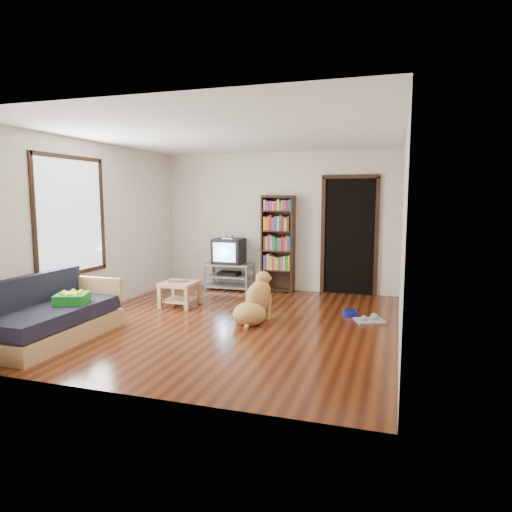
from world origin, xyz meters
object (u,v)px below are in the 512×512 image
(laptop, at_px, (179,281))
(sofa, at_px, (52,319))
(crt_tv, at_px, (229,251))
(coffee_table, at_px, (180,289))
(bookshelf, at_px, (278,238))
(dog, at_px, (255,303))
(tv_stand, at_px, (229,275))
(dog_bowl, at_px, (350,313))
(green_cushion, at_px, (72,298))
(grey_rag, at_px, (370,321))

(laptop, bearing_deg, sofa, -138.31)
(laptop, distance_m, crt_tv, 1.66)
(coffee_table, bearing_deg, bookshelf, 53.48)
(crt_tv, bearing_deg, sofa, -104.93)
(sofa, xyz_separation_m, dog, (2.16, 1.54, 0.01))
(crt_tv, bearing_deg, tv_stand, -90.00)
(dog_bowl, bearing_deg, tv_stand, 150.95)
(green_cushion, bearing_deg, crt_tv, 55.33)
(laptop, bearing_deg, bookshelf, 24.66)
(crt_tv, relative_size, dog, 0.65)
(grey_rag, xyz_separation_m, dog, (-1.56, -0.48, 0.25))
(crt_tv, height_order, coffee_table, crt_tv)
(dog_bowl, xyz_separation_m, tv_stand, (-2.45, 1.36, 0.23))
(green_cushion, distance_m, dog_bowl, 3.91)
(crt_tv, height_order, dog, crt_tv)
(crt_tv, bearing_deg, laptop, -99.52)
(dog_bowl, relative_size, sofa, 0.12)
(laptop, relative_size, crt_tv, 0.57)
(bookshelf, bearing_deg, tv_stand, -174.37)
(dog_bowl, xyz_separation_m, dog, (-1.26, -0.73, 0.23))
(tv_stand, xyz_separation_m, sofa, (-0.97, -3.63, -0.01))
(dog_bowl, xyz_separation_m, bookshelf, (-1.50, 1.46, 0.96))
(tv_stand, bearing_deg, green_cushion, -104.04)
(laptop, distance_m, tv_stand, 1.61)
(crt_tv, xyz_separation_m, sofa, (-0.97, -3.65, -0.48))
(laptop, bearing_deg, crt_tv, 51.16)
(green_cushion, distance_m, crt_tv, 3.53)
(sofa, relative_size, dog, 2.03)
(sofa, height_order, coffee_table, sofa)
(dog_bowl, distance_m, dog, 1.48)
(sofa, bearing_deg, crt_tv, 75.07)
(laptop, distance_m, sofa, 2.17)
(tv_stand, distance_m, dog, 2.41)
(green_cushion, xyz_separation_m, coffee_table, (0.58, 1.85, -0.20))
(crt_tv, relative_size, sofa, 0.32)
(sofa, bearing_deg, dog, 35.36)
(green_cushion, xyz_separation_m, laptop, (0.58, 1.82, -0.07))
(crt_tv, distance_m, dog, 2.47)
(crt_tv, xyz_separation_m, coffee_table, (-0.27, -1.57, -0.46))
(tv_stand, xyz_separation_m, crt_tv, (0.00, 0.02, 0.47))
(green_cushion, distance_m, bookshelf, 3.96)
(dog_bowl, relative_size, dog, 0.25)
(laptop, xyz_separation_m, dog, (1.46, -0.51, -0.15))
(coffee_table, bearing_deg, dog, -20.39)
(green_cushion, xyz_separation_m, dog_bowl, (3.30, 2.04, -0.44))
(bookshelf, bearing_deg, laptop, -126.02)
(green_cushion, relative_size, coffee_table, 0.68)
(crt_tv, bearing_deg, coffee_table, -99.70)
(green_cushion, relative_size, bookshelf, 0.21)
(dog_bowl, height_order, bookshelf, bookshelf)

